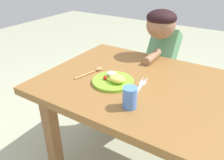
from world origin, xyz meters
name	(u,v)px	position (x,y,z in m)	size (l,w,h in m)	color
dining_table	(139,99)	(0.00, 0.00, 0.58)	(1.04, 0.80, 0.69)	brown
plate	(114,80)	(-0.11, -0.09, 0.71)	(0.22, 0.22, 0.06)	#82C830
fork	(140,87)	(0.03, -0.06, 0.69)	(0.05, 0.22, 0.01)	silver
spoon	(94,71)	(-0.28, -0.04, 0.70)	(0.07, 0.19, 0.02)	#B1834C
drinking_cup	(130,98)	(0.06, -0.24, 0.74)	(0.06, 0.06, 0.10)	#5085DD
person	(161,65)	(-0.06, 0.49, 0.58)	(0.19, 0.43, 1.00)	#40486A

